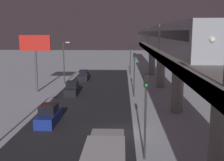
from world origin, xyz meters
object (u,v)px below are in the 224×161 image
object	(u,v)px
traffic_light_far	(130,56)
sedan_black	(84,76)
sedan_black_3	(72,89)
traffic_light_mid	(134,68)
subway_train	(155,35)
sedan_blue	(49,116)
commercial_billboard	(35,49)
traffic_light_near	(146,105)

from	to	relation	value
traffic_light_far	sedan_black	bearing A→B (deg)	34.40
sedan_black	traffic_light_far	distance (m)	11.78
sedan_black_3	traffic_light_mid	xyz separation A→B (m)	(-9.30, 1.29, 3.40)
sedan_black	sedan_black_3	distance (m)	12.61
subway_train	sedan_black_3	world-z (taller)	subway_train
sedan_blue	traffic_light_far	world-z (taller)	traffic_light_far
subway_train	commercial_billboard	world-z (taller)	subway_train
sedan_black	commercial_billboard	xyz separation A→B (m)	(5.94, 11.00, 6.04)
subway_train	commercial_billboard	xyz separation A→B (m)	(20.03, 14.80, -1.91)
sedan_black	traffic_light_near	xyz separation A→B (m)	(-9.30, 34.15, 3.41)
traffic_light_far	commercial_billboard	world-z (taller)	commercial_billboard
traffic_light_near	sedan_blue	bearing A→B (deg)	-40.45
subway_train	traffic_light_mid	bearing A→B (deg)	74.86
sedan_black	commercial_billboard	distance (m)	13.88
sedan_blue	traffic_light_far	size ratio (longest dim) A/B	0.73
traffic_light_mid	sedan_blue	bearing A→B (deg)	52.98
sedan_black	traffic_light_far	size ratio (longest dim) A/B	0.70
sedan_blue	traffic_light_mid	xyz separation A→B (m)	(-9.30, -12.33, 3.40)
subway_train	commercial_billboard	bearing A→B (deg)	36.47
sedan_black	subway_train	bearing A→B (deg)	-164.89
commercial_billboard	sedan_blue	bearing A→B (deg)	111.30
sedan_black_3	traffic_light_near	world-z (taller)	traffic_light_near
sedan_blue	traffic_light_mid	size ratio (longest dim) A/B	0.73
traffic_light_far	sedan_blue	bearing A→B (deg)	74.07
subway_train	sedan_blue	size ratio (longest dim) A/B	15.81
sedan_black	traffic_light_far	xyz separation A→B (m)	(-9.30, -6.37, 3.41)
sedan_black	sedan_blue	world-z (taller)	same
sedan_black	commercial_billboard	world-z (taller)	commercial_billboard
subway_train	traffic_light_near	size ratio (longest dim) A/B	11.57
sedan_blue	traffic_light_mid	distance (m)	15.82
traffic_light_near	traffic_light_mid	size ratio (longest dim) A/B	1.00
subway_train	traffic_light_mid	size ratio (longest dim) A/B	11.57
traffic_light_far	commercial_billboard	xyz separation A→B (m)	(15.24, 17.37, 2.63)
sedan_black_3	commercial_billboard	world-z (taller)	commercial_billboard
sedan_black	traffic_light_mid	size ratio (longest dim) A/B	0.70
sedan_black	traffic_light_mid	distance (m)	17.06
traffic_light_near	commercial_billboard	size ratio (longest dim) A/B	0.72
traffic_light_mid	subway_train	bearing A→B (deg)	-105.14
subway_train	traffic_light_mid	xyz separation A→B (m)	(4.79, 17.70, -4.54)
subway_train	traffic_light_near	bearing A→B (deg)	82.81
traffic_light_mid	traffic_light_near	bearing A→B (deg)	90.00
sedan_blue	sedan_black_3	world-z (taller)	same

